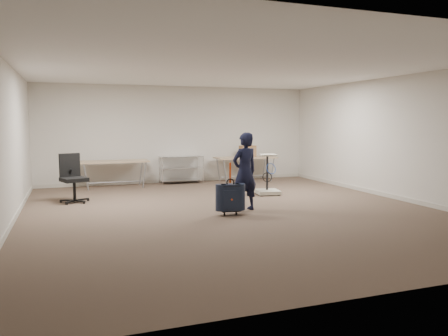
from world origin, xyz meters
name	(u,v)px	position (x,y,z in m)	size (l,w,h in m)	color
ground	(232,211)	(0.00, 0.00, 0.00)	(9.00, 9.00, 0.00)	#47362B
room_shell	(211,197)	(0.00, 1.38, 0.05)	(8.00, 9.00, 9.00)	beige
folding_table_left	(115,163)	(-1.90, 3.95, 0.68)	(1.80, 0.75, 0.73)	tan
folding_table_right	(245,159)	(1.90, 3.95, 0.68)	(1.80, 0.75, 0.73)	tan
wire_shelf	(181,168)	(0.00, 4.20, 0.44)	(1.22, 0.47, 0.80)	silver
person	(245,172)	(0.25, -0.04, 0.78)	(0.57, 0.37, 1.56)	black
suitcase	(230,197)	(-0.18, -0.38, 0.34)	(0.39, 0.25, 1.00)	#162132
office_chair	(74,188)	(-2.97, 2.06, 0.32)	(0.65, 0.66, 1.07)	black
equipment_cart	(268,184)	(1.51, 1.57, 0.26)	(0.61, 0.61, 0.99)	#EEE6CC
cardboard_box	(248,151)	(2.00, 4.03, 0.90)	(0.44, 0.33, 0.33)	brown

